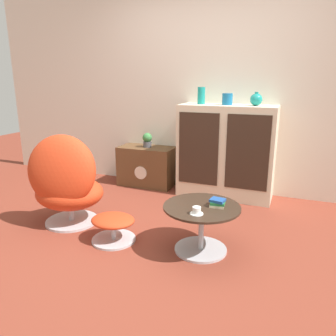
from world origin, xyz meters
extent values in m
plane|color=brown|center=(0.00, 0.00, 0.00)|extent=(12.00, 12.00, 0.00)
cube|color=silver|center=(0.00, 1.66, 1.30)|extent=(6.40, 0.06, 2.60)
cube|color=beige|center=(0.27, 1.41, 0.56)|extent=(1.13, 0.44, 1.12)
cube|color=#332319|center=(-0.01, 1.18, 0.61)|extent=(0.48, 0.01, 0.85)
cube|color=#332319|center=(0.56, 1.18, 0.61)|extent=(0.48, 0.01, 0.85)
cube|color=brown|center=(-0.80, 1.44, 0.26)|extent=(0.74, 0.38, 0.53)
cylinder|color=beige|center=(-0.80, 1.24, 0.22)|extent=(0.17, 0.01, 0.17)
cylinder|color=#B7B7BC|center=(-1.00, 0.06, 0.01)|extent=(0.52, 0.52, 0.02)
cylinder|color=#B7B7BC|center=(-1.00, 0.06, 0.09)|extent=(0.06, 0.06, 0.13)
ellipsoid|color=red|center=(-1.00, 0.06, 0.31)|extent=(0.78, 0.70, 0.32)
ellipsoid|color=red|center=(-0.97, -0.07, 0.58)|extent=(0.75, 0.55, 0.72)
cylinder|color=#B7B7BC|center=(-0.39, -0.13, 0.01)|extent=(0.39, 0.39, 0.02)
cylinder|color=#B7B7BC|center=(-0.39, -0.13, 0.09)|extent=(0.04, 0.04, 0.13)
ellipsoid|color=red|center=(-0.39, -0.13, 0.20)|extent=(0.40, 0.34, 0.09)
cylinder|color=#B7B7BC|center=(0.38, -0.01, 0.01)|extent=(0.44, 0.44, 0.02)
cylinder|color=#B7B7BC|center=(0.38, -0.01, 0.20)|extent=(0.04, 0.04, 0.37)
cylinder|color=#332319|center=(0.38, -0.01, 0.39)|extent=(0.64, 0.64, 0.02)
cylinder|color=teal|center=(-0.05, 1.41, 1.22)|extent=(0.09, 0.09, 0.20)
cylinder|color=#196699|center=(0.26, 1.41, 1.18)|extent=(0.12, 0.12, 0.13)
ellipsoid|color=teal|center=(0.59, 1.41, 1.18)|extent=(0.14, 0.14, 0.14)
cylinder|color=teal|center=(0.59, 1.41, 1.26)|extent=(0.04, 0.04, 0.02)
cylinder|color=#4C4C51|center=(-0.79, 1.44, 0.57)|extent=(0.11, 0.11, 0.08)
sphere|color=#387A3D|center=(-0.79, 1.44, 0.66)|extent=(0.13, 0.13, 0.13)
cylinder|color=white|center=(0.39, -0.18, 0.41)|extent=(0.11, 0.11, 0.01)
cylinder|color=white|center=(0.39, -0.18, 0.43)|extent=(0.07, 0.07, 0.06)
cube|color=beige|center=(0.50, 0.02, 0.41)|extent=(0.12, 0.11, 0.02)
cube|color=#237038|center=(0.51, 0.03, 0.43)|extent=(0.12, 0.11, 0.02)
cube|color=#1E478C|center=(0.50, 0.03, 0.46)|extent=(0.13, 0.11, 0.02)
camera|label=1|loc=(1.05, -2.44, 1.41)|focal=35.00mm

